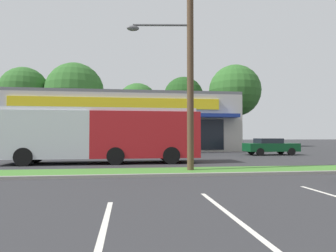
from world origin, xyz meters
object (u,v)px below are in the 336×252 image
Objects in this scene: car_3 at (270,146)px; car_4 at (145,146)px; city_bus at (102,134)px; utility_pole at (187,62)px.

car_4 reaches higher than car_3.
car_3 is at bearing -157.02° from city_bus.
car_3 is at bearing -0.43° from car_4.
car_3 is 0.93× the size of car_4.
city_bus is at bearing -116.26° from car_4.
car_3 is (9.40, 11.02, -4.22)m from utility_pole.
city_bus is 6.75m from car_4.
city_bus is 2.65× the size of car_3.
car_4 is at bearing -116.78° from city_bus.
utility_pole reaches higher than car_3.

